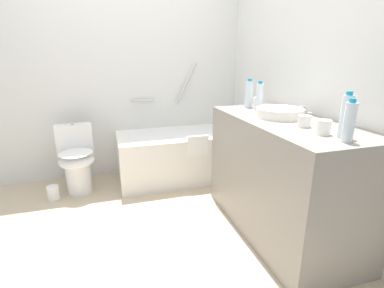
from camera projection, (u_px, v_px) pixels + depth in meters
The scene contains 16 objects.
ground_plane at pixel (136, 239), 2.18m from camera, with size 3.85×3.85×0.00m, color #C1AD8E.
wall_back_tiled at pixel (114, 62), 3.11m from camera, with size 3.25×0.10×2.55m, color silver.
wall_right_mirror at pixel (318, 64), 2.22m from camera, with size 0.10×3.14×2.55m, color silver.
bathtub at pixel (184, 153), 3.23m from camera, with size 1.45×0.68×1.26m.
toilet at pixel (77, 160), 2.87m from camera, with size 0.38×0.50×0.68m.
vanity_counter at pixel (282, 177), 2.19m from camera, with size 0.63×1.35×0.90m, color gray.
sink_basin at pixel (280, 113), 2.14m from camera, with size 0.35×0.35×0.07m, color white.
sink_faucet at pixel (303, 111), 2.19m from camera, with size 0.11×0.15×0.08m.
water_bottle_0 at pixel (259, 97), 2.34m from camera, with size 0.06×0.06×0.25m.
water_bottle_1 at pixel (346, 116), 1.58m from camera, with size 0.06×0.06×0.26m.
water_bottle_2 at pixel (249, 94), 2.52m from camera, with size 0.07×0.07×0.25m.
water_bottle_3 at pixel (349, 122), 1.50m from camera, with size 0.06×0.06×0.23m.
drinking_glass_0 at pixel (324, 127), 1.66m from camera, with size 0.08×0.08×0.09m, color white.
drinking_glass_1 at pixel (304, 121), 1.84m from camera, with size 0.08×0.08×0.08m, color white.
drinking_glass_2 at pixel (258, 103), 2.45m from camera, with size 0.08×0.08×0.10m, color white.
toilet_paper_roll at pixel (53, 193), 2.77m from camera, with size 0.11×0.11×0.14m, color white.
Camera 1 is at (-0.14, -1.92, 1.34)m, focal length 26.81 mm.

